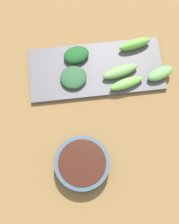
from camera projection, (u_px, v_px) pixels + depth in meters
tabletop at (89, 99)px, 0.84m from camera, size 2.10×2.10×0.02m
sauce_bowl at (82, 164)px, 0.75m from camera, size 0.13×0.13×0.04m
serving_plate at (96, 70)px, 0.85m from camera, size 0.15×0.34×0.01m
broccoli_leafy_0 at (73, 77)px, 0.82m from camera, size 0.07×0.08×0.02m
broccoli_stalk_1 at (120, 71)px, 0.82m from camera, size 0.05×0.10×0.03m
broccoli_stalk_2 at (160, 73)px, 0.82m from camera, size 0.05×0.08×0.03m
broccoli_stalk_3 at (126, 83)px, 0.81m from camera, size 0.04×0.09×0.02m
broccoli_leafy_4 at (76, 55)px, 0.84m from camera, size 0.06×0.07×0.02m
broccoli_stalk_5 at (135, 44)px, 0.85m from camera, size 0.04×0.09×0.03m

